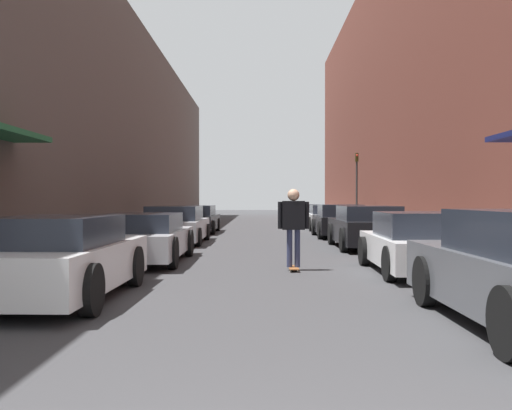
% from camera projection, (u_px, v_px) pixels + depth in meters
% --- Properties ---
extents(ground, '(114.56, 114.56, 0.00)m').
position_uv_depth(ground, '(265.00, 237.00, 22.63)').
color(ground, '#38383A').
extents(curb_strip_left, '(1.80, 52.07, 0.12)m').
position_uv_depth(curb_strip_left, '(161.00, 229.00, 27.88)').
color(curb_strip_left, gray).
rests_on(curb_strip_left, ground).
extents(curb_strip_right, '(1.80, 52.07, 0.12)m').
position_uv_depth(curb_strip_right, '(367.00, 229.00, 27.80)').
color(curb_strip_right, gray).
rests_on(curb_strip_right, ground).
extents(building_row_left, '(4.90, 52.07, 10.14)m').
position_uv_depth(building_row_left, '(101.00, 127.00, 27.84)').
color(building_row_left, '#564C47').
rests_on(building_row_left, ground).
extents(building_row_right, '(4.90, 52.07, 14.38)m').
position_uv_depth(building_row_right, '(427.00, 83.00, 27.71)').
color(building_row_right, brown).
rests_on(building_row_right, ground).
extents(parked_car_left_0, '(1.86, 4.20, 1.26)m').
position_uv_depth(parked_car_left_0, '(60.00, 258.00, 8.59)').
color(parked_car_left_0, silver).
rests_on(parked_car_left_0, ground).
extents(parked_car_left_1, '(2.04, 4.55, 1.18)m').
position_uv_depth(parked_car_left_1, '(143.00, 238.00, 13.68)').
color(parked_car_left_1, '#B7B7BC').
rests_on(parked_car_left_1, ground).
extents(parked_car_left_2, '(2.04, 4.68, 1.28)m').
position_uv_depth(parked_car_left_2, '(176.00, 225.00, 19.65)').
color(parked_car_left_2, '#B7B7BC').
rests_on(parked_car_left_2, ground).
extents(parked_car_left_3, '(1.98, 4.57, 1.24)m').
position_uv_depth(parked_car_left_3, '(195.00, 219.00, 25.71)').
color(parked_car_left_3, black).
rests_on(parked_car_left_3, ground).
extents(parked_car_right_1, '(1.86, 4.20, 1.25)m').
position_uv_depth(parked_car_right_1, '(417.00, 244.00, 11.69)').
color(parked_car_right_1, silver).
rests_on(parked_car_right_1, ground).
extents(parked_car_right_2, '(2.01, 4.47, 1.31)m').
position_uv_depth(parked_car_right_2, '(367.00, 227.00, 17.58)').
color(parked_car_right_2, black).
rests_on(parked_car_right_2, ground).
extents(parked_car_right_3, '(1.96, 4.09, 1.31)m').
position_uv_depth(parked_car_right_3, '(339.00, 221.00, 22.75)').
color(parked_car_right_3, black).
rests_on(parked_car_right_3, ground).
extents(parked_car_right_4, '(2.00, 4.29, 1.23)m').
position_uv_depth(parked_car_right_4, '(327.00, 218.00, 28.15)').
color(parked_car_right_4, silver).
rests_on(parked_car_right_4, ground).
extents(parked_car_right_5, '(1.96, 4.62, 1.22)m').
position_uv_depth(parked_car_right_5, '(318.00, 215.00, 33.22)').
color(parked_car_right_5, black).
rests_on(parked_car_right_5, ground).
extents(skateboarder, '(0.66, 0.78, 1.74)m').
position_uv_depth(skateboarder, '(293.00, 220.00, 12.09)').
color(skateboarder, brown).
rests_on(skateboarder, ground).
extents(traffic_light, '(0.16, 0.22, 3.83)m').
position_uv_depth(traffic_light, '(357.00, 181.00, 30.08)').
color(traffic_light, '#2D2D2D').
rests_on(traffic_light, curb_strip_right).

